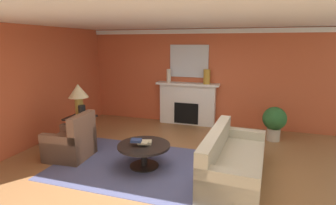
% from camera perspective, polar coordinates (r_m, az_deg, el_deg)
% --- Properties ---
extents(ground_plane, '(8.83, 8.83, 0.00)m').
position_cam_1_polar(ground_plane, '(5.37, 1.81, -13.08)').
color(ground_plane, olive).
extents(wall_fireplace, '(7.39, 0.12, 2.72)m').
position_cam_1_polar(wall_fireplace, '(7.71, 7.82, 5.30)').
color(wall_fireplace, '#C65633').
rests_on(wall_fireplace, ground_plane).
extents(wall_window, '(0.12, 6.24, 2.72)m').
position_cam_1_polar(wall_window, '(6.95, -25.93, 3.34)').
color(wall_window, '#C65633').
rests_on(wall_window, ground_plane).
extents(ceiling_panel, '(7.39, 6.24, 0.06)m').
position_cam_1_polar(ceiling_panel, '(5.14, 2.99, 17.29)').
color(ceiling_panel, white).
extents(crown_moulding, '(7.39, 0.08, 0.12)m').
position_cam_1_polar(crown_moulding, '(7.57, 8.01, 14.87)').
color(crown_moulding, white).
extents(area_rug, '(3.44, 2.21, 0.01)m').
position_cam_1_polar(area_rug, '(5.29, -5.10, -13.44)').
color(area_rug, '#4C517A').
rests_on(area_rug, ground_plane).
extents(fireplace, '(1.80, 0.35, 1.22)m').
position_cam_1_polar(fireplace, '(7.73, 4.15, -0.49)').
color(fireplace, white).
rests_on(fireplace, ground_plane).
extents(mantel_mirror, '(1.11, 0.04, 0.91)m').
position_cam_1_polar(mantel_mirror, '(7.66, 4.52, 8.83)').
color(mantel_mirror, silver).
extents(sofa, '(1.03, 2.15, 0.85)m').
position_cam_1_polar(sofa, '(4.85, 13.56, -12.48)').
color(sofa, '#BCB299').
rests_on(sofa, ground_plane).
extents(armchair_near_window, '(0.85, 0.85, 0.95)m').
position_cam_1_polar(armchair_near_window, '(5.88, -19.97, -8.28)').
color(armchair_near_window, brown).
rests_on(armchair_near_window, ground_plane).
extents(coffee_table, '(1.00, 1.00, 0.45)m').
position_cam_1_polar(coffee_table, '(5.16, -5.17, -10.16)').
color(coffee_table, black).
rests_on(coffee_table, ground_plane).
extents(side_table, '(0.56, 0.56, 0.70)m').
position_cam_1_polar(side_table, '(6.40, -18.12, -5.54)').
color(side_table, black).
rests_on(side_table, ground_plane).
extents(table_lamp, '(0.44, 0.44, 0.75)m').
position_cam_1_polar(table_lamp, '(6.21, -18.64, 1.73)').
color(table_lamp, '#B28E38').
rests_on(table_lamp, side_table).
extents(vase_mantel_left, '(0.13, 0.13, 0.38)m').
position_cam_1_polar(vase_mantel_left, '(7.69, 0.16, 5.76)').
color(vase_mantel_left, beige).
rests_on(vase_mantel_left, fireplace).
extents(vase_mantel_right, '(0.19, 0.19, 0.40)m').
position_cam_1_polar(vase_mantel_right, '(7.43, 8.31, 5.48)').
color(vase_mantel_right, '#B7892D').
rests_on(vase_mantel_right, fireplace).
extents(vase_on_side_table, '(0.15, 0.15, 0.31)m').
position_cam_1_polar(vase_on_side_table, '(6.10, -17.92, -1.98)').
color(vase_on_side_table, black).
rests_on(vase_on_side_table, side_table).
extents(book_red_cover, '(0.30, 0.26, 0.05)m').
position_cam_1_polar(book_red_cover, '(5.16, -4.95, -8.48)').
color(book_red_cover, tan).
rests_on(book_red_cover, coffee_table).
extents(book_art_folio, '(0.21, 0.21, 0.03)m').
position_cam_1_polar(book_art_folio, '(5.05, -5.28, -8.48)').
color(book_art_folio, tan).
rests_on(book_art_folio, coffee_table).
extents(book_small_novel, '(0.22, 0.19, 0.05)m').
position_cam_1_polar(book_small_novel, '(5.04, -6.82, -8.08)').
color(book_small_novel, navy).
rests_on(book_small_novel, coffee_table).
extents(potted_plant, '(0.56, 0.56, 0.83)m').
position_cam_1_polar(potted_plant, '(6.93, 21.80, -3.66)').
color(potted_plant, '#BCB29E').
rests_on(potted_plant, ground_plane).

